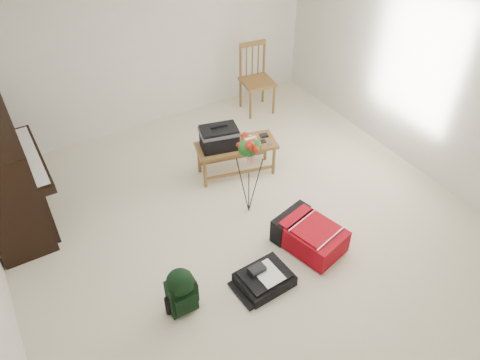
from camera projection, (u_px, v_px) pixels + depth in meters
floor at (252, 233)px, 5.27m from camera, size 5.00×5.50×0.01m
ceiling at (257, 13)px, 3.67m from camera, size 5.00×5.50×0.01m
wall_back at (146, 41)px, 6.29m from camera, size 5.00×0.04×2.50m
wall_right at (435, 80)px, 5.45m from camera, size 0.04×5.50×2.50m
piano at (5, 178)px, 5.09m from camera, size 0.71×1.50×1.25m
bench at (226, 142)px, 5.71m from camera, size 1.07×0.63×0.77m
dining_chair at (256, 80)px, 7.02m from camera, size 0.50×0.50×1.04m
red_suitcase at (307, 233)px, 5.06m from camera, size 0.64×0.82×0.31m
black_duffel at (264, 278)px, 4.69m from camera, size 0.54×0.45×0.22m
green_backpack at (181, 290)px, 4.32m from camera, size 0.27×0.26×0.53m
flower_stand at (249, 176)px, 5.22m from camera, size 0.36×0.36×1.09m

